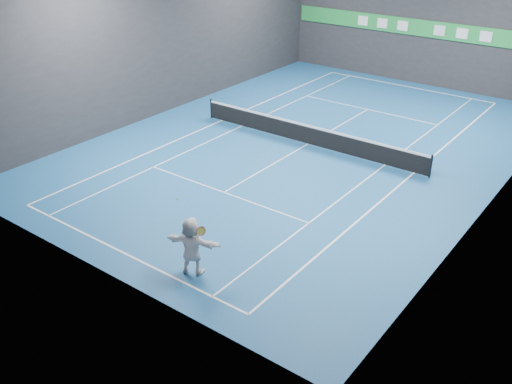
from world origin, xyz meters
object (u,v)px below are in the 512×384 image
Objects in this scene: player at (192,246)px; tennis_ball at (178,199)px; tennis_racket at (201,232)px; tennis_net at (308,134)px.

tennis_ball is at bearing -13.99° from player.
player is 0.74m from tennis_racket.
tennis_ball reaches higher than player.
player is at bearing -172.70° from tennis_racket.
tennis_ball is 0.00× the size of tennis_net.
tennis_ball reaches higher than tennis_racket.
tennis_net is at bearing 101.60° from tennis_ball.
tennis_ball is at bearing -173.74° from tennis_racket.
tennis_ball is 1.23m from tennis_racket.
player is at bearing -76.23° from tennis_net.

